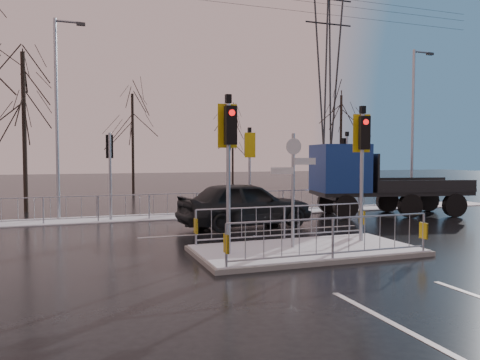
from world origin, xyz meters
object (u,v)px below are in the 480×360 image
object	(u,v)px
flatbed_truck	(360,178)
street_lamp_right	(414,121)
traffic_island	(305,239)
street_lamp_left	(58,110)
car_far_lane	(245,204)

from	to	relation	value
flatbed_truck	street_lamp_right	bearing A→B (deg)	25.29
traffic_island	street_lamp_left	xyz separation A→B (m)	(-6.42, 9.49, 4.10)
traffic_island	car_far_lane	world-z (taller)	traffic_island
traffic_island	street_lamp_left	distance (m)	12.17
car_far_lane	street_lamp_left	distance (m)	8.76
street_lamp_left	street_lamp_right	bearing A→B (deg)	-3.37
flatbed_truck	street_lamp_left	world-z (taller)	street_lamp_left
car_far_lane	flatbed_truck	size ratio (longest dim) A/B	0.70
street_lamp_left	flatbed_truck	bearing A→B (deg)	-14.50
car_far_lane	street_lamp_left	xyz separation A→B (m)	(-6.47, 4.64, 3.65)
traffic_island	flatbed_truck	distance (m)	8.74
car_far_lane	street_lamp_right	size ratio (longest dim) A/B	0.62
street_lamp_right	car_far_lane	bearing A→B (deg)	-160.93
street_lamp_right	traffic_island	bearing A→B (deg)	-141.27
street_lamp_left	traffic_island	bearing A→B (deg)	-55.93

